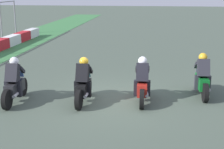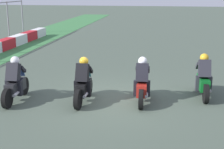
# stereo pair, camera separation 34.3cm
# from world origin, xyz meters

# --- Properties ---
(ground_plane) EXTENTS (120.00, 120.00, 0.00)m
(ground_plane) POSITION_xyz_m (0.00, 0.00, 0.00)
(ground_plane) COLOR #455245
(rider_lane_a) EXTENTS (2.04, 0.55, 1.51)m
(rider_lane_a) POSITION_xyz_m (0.84, -3.07, 0.62)
(rider_lane_a) COLOR black
(rider_lane_a) RESTS_ON ground_plane
(rider_lane_b) EXTENTS (2.04, 0.55, 1.51)m
(rider_lane_b) POSITION_xyz_m (-0.07, -1.01, 0.62)
(rider_lane_b) COLOR black
(rider_lane_b) RESTS_ON ground_plane
(rider_lane_c) EXTENTS (2.04, 0.54, 1.51)m
(rider_lane_c) POSITION_xyz_m (-0.40, 0.89, 0.62)
(rider_lane_c) COLOR black
(rider_lane_c) RESTS_ON ground_plane
(rider_lane_d) EXTENTS (2.04, 0.55, 1.51)m
(rider_lane_d) POSITION_xyz_m (-0.68, 3.15, 0.62)
(rider_lane_d) COLOR black
(rider_lane_d) RESTS_ON ground_plane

